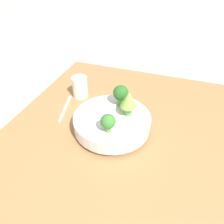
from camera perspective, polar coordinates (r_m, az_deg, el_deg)
ground_plane at (r=0.81m, az=0.25°, el=-7.76°), size 6.00×6.00×0.00m
table at (r=0.80m, az=0.25°, el=-6.86°), size 1.01×0.80×0.04m
bowl at (r=0.78m, az=-0.00°, el=-2.62°), size 0.27×0.27×0.06m
broccoli_floret_right at (r=0.68m, az=-0.76°, el=-2.66°), size 0.05×0.05×0.06m
romanesco_piece_far at (r=0.74m, az=4.36°, el=3.00°), size 0.06×0.06×0.09m
broccoli_floret_left at (r=0.80m, az=2.30°, el=4.79°), size 0.06×0.06×0.08m
cup at (r=0.96m, az=-8.34°, el=6.47°), size 0.07×0.07×0.09m
fork at (r=0.92m, az=-12.08°, el=0.99°), size 0.17×0.05×0.01m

